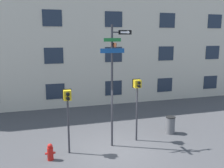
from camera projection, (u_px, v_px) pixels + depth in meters
ground_plane at (117, 150)px, 10.49m from camera, size 60.00×60.00×0.00m
building_facade at (83, 19)px, 16.36m from camera, size 24.00×0.63×11.71m
street_sign_pole at (113, 76)px, 10.37m from camera, size 1.34×0.78×5.18m
pedestrian_signal_left at (68, 104)px, 9.86m from camera, size 0.35×0.40×2.66m
pedestrian_signal_right at (137, 94)px, 11.10m from camera, size 0.37×0.40×2.85m
fire_hydrant at (50, 152)px, 9.60m from camera, size 0.39×0.23×0.67m
trash_bin at (170, 125)px, 12.26m from camera, size 0.47×0.47×0.85m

